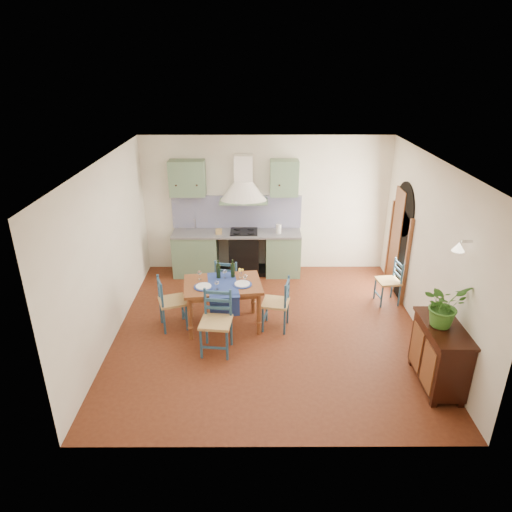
# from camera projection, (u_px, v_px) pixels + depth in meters

# --- Properties ---
(floor) EXTENTS (5.00, 5.00, 0.00)m
(floor) POSITION_uv_depth(u_px,v_px,m) (269.00, 330.00, 7.60)
(floor) COLOR #471C0F
(floor) RESTS_ON ground
(back_wall) EXTENTS (5.00, 0.96, 2.80)m
(back_wall) POSITION_uv_depth(u_px,v_px,m) (243.00, 224.00, 9.28)
(back_wall) COLOR white
(back_wall) RESTS_ON ground
(right_wall) EXTENTS (0.26, 5.00, 2.80)m
(right_wall) POSITION_uv_depth(u_px,v_px,m) (424.00, 249.00, 7.33)
(right_wall) COLOR white
(right_wall) RESTS_ON ground
(left_wall) EXTENTS (0.04, 5.00, 2.80)m
(left_wall) POSITION_uv_depth(u_px,v_px,m) (108.00, 253.00, 7.04)
(left_wall) COLOR white
(left_wall) RESTS_ON ground
(ceiling) EXTENTS (5.00, 5.00, 0.01)m
(ceiling) POSITION_uv_depth(u_px,v_px,m) (271.00, 162.00, 6.48)
(ceiling) COLOR white
(ceiling) RESTS_ON back_wall
(dining_table) EXTENTS (1.35, 1.04, 1.11)m
(dining_table) POSITION_uv_depth(u_px,v_px,m) (223.00, 288.00, 7.45)
(dining_table) COLOR brown
(dining_table) RESTS_ON ground
(chair_near) EXTENTS (0.51, 0.51, 0.98)m
(chair_near) POSITION_uv_depth(u_px,v_px,m) (216.00, 322.00, 6.87)
(chair_near) COLOR navy
(chair_near) RESTS_ON ground
(chair_far) EXTENTS (0.50, 0.50, 0.92)m
(chair_far) POSITION_uv_depth(u_px,v_px,m) (228.00, 281.00, 8.22)
(chair_far) COLOR navy
(chair_far) RESTS_ON ground
(chair_left) EXTENTS (0.54, 0.54, 0.92)m
(chair_left) POSITION_uv_depth(u_px,v_px,m) (171.00, 302.00, 7.50)
(chair_left) COLOR navy
(chair_left) RESTS_ON ground
(chair_right) EXTENTS (0.50, 0.50, 0.90)m
(chair_right) POSITION_uv_depth(u_px,v_px,m) (278.00, 303.00, 7.48)
(chair_right) COLOR navy
(chair_right) RESTS_ON ground
(chair_spare) EXTENTS (0.43, 0.43, 0.83)m
(chair_spare) POSITION_uv_depth(u_px,v_px,m) (390.00, 281.00, 8.29)
(chair_spare) COLOR navy
(chair_spare) RESTS_ON ground
(sideboard) EXTENTS (0.50, 1.05, 0.94)m
(sideboard) POSITION_uv_depth(u_px,v_px,m) (439.00, 353.00, 6.14)
(sideboard) COLOR black
(sideboard) RESTS_ON ground
(potted_plant) EXTENTS (0.69, 0.65, 0.60)m
(potted_plant) POSITION_uv_depth(u_px,v_px,m) (444.00, 305.00, 5.88)
(potted_plant) COLOR #356D23
(potted_plant) RESTS_ON sideboard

